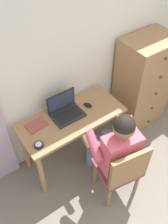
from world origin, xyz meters
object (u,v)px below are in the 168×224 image
chair (121,170)px  computer_mouse (88,105)px  dresser (142,84)px  notebook_pad (36,125)px  person_seated (113,146)px  laptop (65,110)px  desk (71,125)px  desk_clock (39,145)px

chair → computer_mouse: 0.79m
dresser → notebook_pad: dresser is taller
dresser → notebook_pad: size_ratio=6.12×
dresser → notebook_pad: (-1.49, 0.07, 0.11)m
chair → person_seated: 0.26m
notebook_pad → laptop: bearing=-9.8°
person_seated → laptop: bearing=107.0°
dresser → person_seated: 1.12m
chair → laptop: 0.85m
desk → dresser: 1.13m
dresser → laptop: bearing=178.2°
desk → laptop: laptop is taller
desk → chair: 0.72m
chair → desk_clock: chair is taller
computer_mouse → desk_clock: (-0.71, -0.17, -0.00)m
chair → person_seated: (0.03, 0.18, 0.18)m
dresser → person_seated: (-0.97, -0.56, 0.03)m
laptop → desk_clock: bearing=-153.8°
chair → notebook_pad: bearing=121.6°
computer_mouse → dresser: bearing=-21.1°
desk → desk_clock: bearing=-163.0°
person_seated → desk_clock: person_seated is taller
desk → computer_mouse: (0.25, 0.03, 0.14)m
desk_clock → notebook_pad: desk_clock is taller
person_seated → desk: bearing=107.5°
person_seated → computer_mouse: size_ratio=11.99×
desk_clock → laptop: bearing=26.2°
dresser → person_seated: size_ratio=1.07×
desk_clock → dresser: bearing=6.5°
chair → laptop: bearing=101.3°
dresser → laptop: 1.16m
computer_mouse → notebook_pad: bearing=151.1°
desk → chair: bearing=-79.0°
chair → desk: bearing=101.0°
computer_mouse → desk_clock: bearing=171.9°
dresser → computer_mouse: size_ratio=12.85×
desk → notebook_pad: bearing=163.5°
desk → dresser: dresser is taller
dresser → computer_mouse: 0.89m
dresser → desk_clock: size_ratio=14.28×
person_seated → computer_mouse: 0.56m
desk → chair: chair is taller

